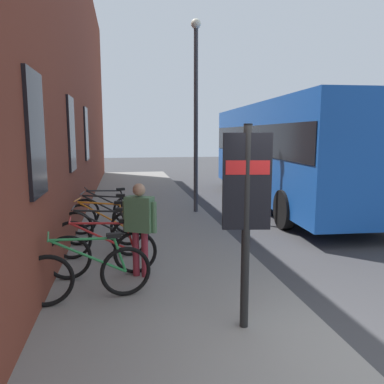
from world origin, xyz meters
The scene contains 13 objects.
ground centered at (6.00, -1.00, 0.00)m, with size 60.00×60.00×0.00m, color #38383A.
sidewalk_pavement centered at (8.00, 1.75, 0.06)m, with size 24.00×3.50×0.12m, color gray.
station_facade centered at (8.99, 3.80, 4.08)m, with size 22.00×0.65×8.17m.
bicycle_end_of_row centered at (1.96, 2.90, 0.51)m, with size 0.49×1.76×0.97m.
bicycle_mid_rack centered at (2.86, 2.74, 0.51)m, with size 0.48×1.77×0.97m.
bicycle_by_door centered at (3.85, 2.82, 0.51)m, with size 0.48×1.77×0.97m.
bicycle_leaning_wall centered at (4.65, 2.85, 0.51)m, with size 0.50×1.75×0.97m.
bicycle_far_end centered at (5.54, 2.83, 0.51)m, with size 0.48×1.77×0.97m.
bicycle_nearest_sign centered at (6.42, 2.83, 0.51)m, with size 0.58×1.74×0.97m.
transit_info_sign centered at (0.90, 1.01, 1.72)m, with size 0.17×0.56×2.40m.
city_bus centered at (9.02, -3.00, 1.92)m, with size 10.63×3.13×3.35m.
pedestrian_near_bus centered at (2.77, 2.15, 1.05)m, with size 0.40×0.52×1.52m.
street_lamp centered at (7.74, 0.30, 3.32)m, with size 0.28×0.28×5.43m.
Camera 1 is at (-3.22, 2.38, 2.41)m, focal length 35.77 mm.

